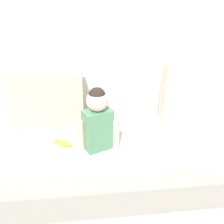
# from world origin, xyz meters

# --- Properties ---
(ground_plane) EXTENTS (12.00, 12.00, 0.00)m
(ground_plane) POSITION_xyz_m (0.00, 0.00, 0.00)
(ground_plane) COLOR #B2ADA3
(back_wall) EXTENTS (5.43, 0.10, 2.35)m
(back_wall) POSITION_xyz_m (0.00, 0.54, 1.17)
(back_wall) COLOR white
(back_wall) RESTS_ON ground
(couch) EXTENTS (2.23, 0.82, 0.36)m
(couch) POSITION_xyz_m (0.00, 0.00, 0.18)
(couch) COLOR #9C978F
(couch) RESTS_ON ground
(throw_pillow_left) EXTENTS (0.60, 0.16, 0.47)m
(throw_pillow_left) POSITION_xyz_m (-0.61, 0.31, 0.59)
(throw_pillow_left) COLOR #C1B29E
(throw_pillow_left) RESTS_ON couch
(throw_pillow_right) EXTENTS (0.51, 0.16, 0.51)m
(throw_pillow_right) POSITION_xyz_m (0.61, 0.31, 0.61)
(throw_pillow_right) COLOR beige
(throw_pillow_right) RESTS_ON couch
(toddler) EXTENTS (0.31, 0.19, 0.47)m
(toddler) POSITION_xyz_m (-0.22, -0.07, 0.59)
(toddler) COLOR #568E66
(toddler) RESTS_ON couch
(banana) EXTENTS (0.17, 0.13, 0.04)m
(banana) POSITION_xyz_m (-0.48, -0.01, 0.38)
(banana) COLOR yellow
(banana) RESTS_ON couch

